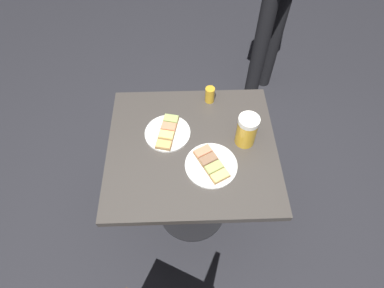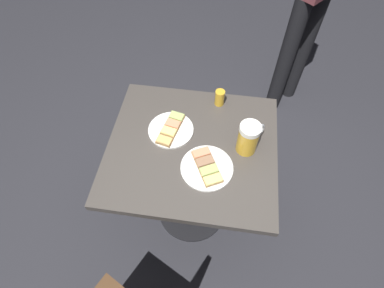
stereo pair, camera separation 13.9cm
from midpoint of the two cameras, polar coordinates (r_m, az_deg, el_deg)
name	(u,v)px [view 1 (the left image)]	position (r m, az deg, el deg)	size (l,w,h in m)	color
ground_plane	(192,209)	(2.06, -1.97, -12.22)	(6.00, 6.00, 0.00)	#28282D
cafe_table	(192,164)	(1.54, -2.58, -3.97)	(0.72, 0.79, 0.74)	black
plate_near	(211,165)	(1.34, 0.67, -4.12)	(0.23, 0.23, 0.03)	white
plate_far	(168,132)	(1.45, -7.34, 1.98)	(0.22, 0.22, 0.03)	white
beer_mug	(247,130)	(1.37, 7.50, 2.46)	(0.13, 0.12, 0.16)	gold
beer_glass_small	(210,95)	(1.56, 0.79, 9.07)	(0.05, 0.05, 0.09)	gold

